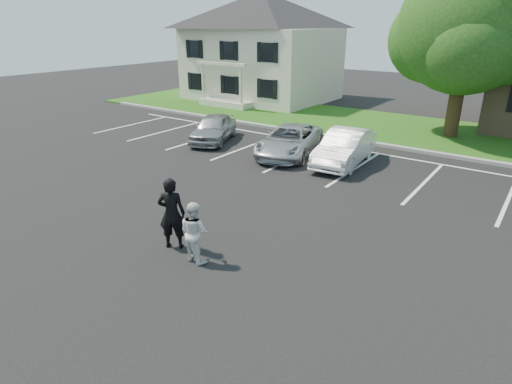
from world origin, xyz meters
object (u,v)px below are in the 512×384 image
at_px(house, 262,48).
at_px(man_white_shirt, 194,232).
at_px(car_silver_west, 214,128).
at_px(car_silver_minivan, 289,141).
at_px(man_black_suit, 172,213).
at_px(car_white_sedan, 345,148).
at_px(tree, 471,28).

relative_size(house, man_white_shirt, 6.50).
bearing_deg(man_white_shirt, house, -52.92).
distance_m(house, car_silver_west, 13.50).
relative_size(house, car_silver_minivan, 2.19).
bearing_deg(man_white_shirt, car_silver_minivan, -66.39).
xyz_separation_m(man_black_suit, car_white_sedan, (0.62, 9.36, -0.27)).
relative_size(house, man_black_suit, 5.25).
xyz_separation_m(car_silver_west, car_silver_minivan, (4.33, 0.21, -0.02)).
xyz_separation_m(car_silver_minivan, car_white_sedan, (2.61, 0.19, 0.06)).
bearing_deg(tree, car_white_sedan, -109.55).
height_order(man_white_shirt, car_silver_west, man_white_shirt).
bearing_deg(man_white_shirt, car_silver_west, -45.33).
bearing_deg(car_silver_west, man_white_shirt, -74.44).
height_order(man_black_suit, man_white_shirt, man_black_suit).
xyz_separation_m(house, car_silver_west, (5.38, -11.98, -3.16)).
bearing_deg(man_black_suit, car_white_sedan, -125.61).
bearing_deg(man_black_suit, house, -92.61).
height_order(man_black_suit, car_white_sedan, man_black_suit).
relative_size(tree, car_white_sedan, 2.03).
distance_m(house, man_black_suit, 24.16).
xyz_separation_m(tree, man_black_suit, (-3.32, -16.94, -4.37)).
bearing_deg(man_white_shirt, car_white_sedan, -81.91).
relative_size(man_black_suit, car_silver_west, 0.50).
bearing_deg(house, man_black_suit, -60.82).
bearing_deg(car_white_sedan, car_silver_minivan, 178.11).
xyz_separation_m(tree, man_white_shirt, (-2.37, -17.11, -4.56)).
distance_m(man_black_suit, man_white_shirt, 0.98).
bearing_deg(car_white_sedan, car_silver_west, 177.27).
height_order(house, car_silver_west, house).
bearing_deg(car_silver_west, man_black_suit, -77.77).
bearing_deg(car_silver_west, house, 91.23).
distance_m(car_silver_minivan, car_white_sedan, 2.62).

